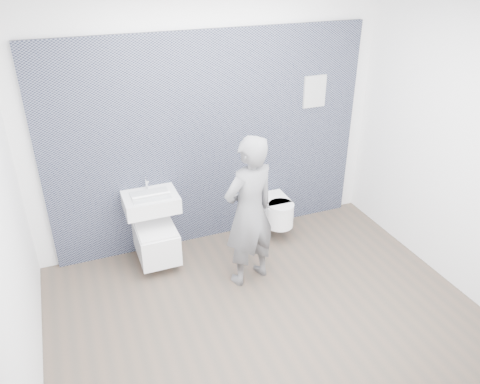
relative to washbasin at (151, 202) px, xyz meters
name	(u,v)px	position (x,y,z in m)	size (l,w,h in m)	color
ground	(263,310)	(0.77, -1.23, -0.73)	(4.00, 4.00, 0.00)	#4F4034
room_shell	(268,143)	(0.77, -1.23, 1.01)	(4.00, 4.00, 4.00)	white
tile_wall	(214,233)	(0.77, 0.24, -0.73)	(3.60, 0.06, 2.40)	black
washbasin	(151,202)	(0.00, 0.00, 0.00)	(0.57, 0.43, 0.43)	white
toilet_square	(156,239)	(0.00, -0.09, -0.42)	(0.42, 0.60, 0.74)	white
toilet_rounded	(276,211)	(1.46, -0.06, -0.39)	(0.32, 0.54, 0.30)	white
info_placard	(305,216)	(2.01, 0.20, -0.73)	(0.27, 0.03, 0.36)	white
visitor	(249,212)	(0.83, -0.71, 0.08)	(0.59, 0.39, 1.61)	slate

